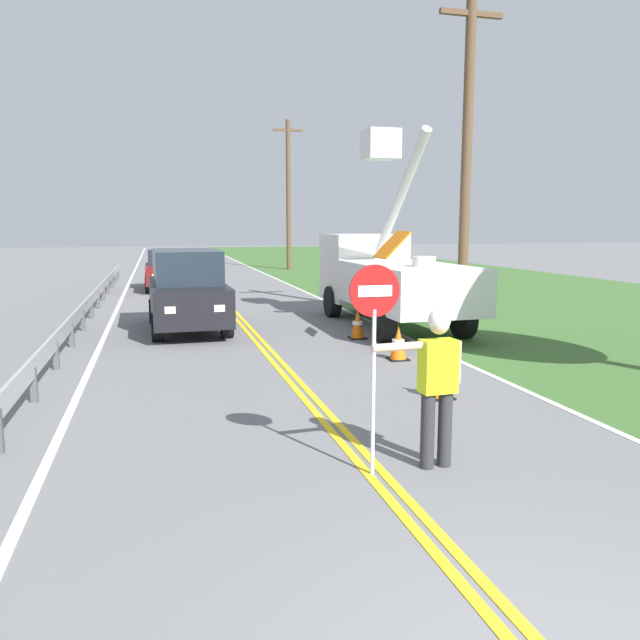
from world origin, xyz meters
TOP-DOWN VIEW (x-y plane):
  - grass_verge_right at (11.60, 20.00)m, footprint 16.00×110.00m
  - centerline_yellow_left at (-0.09, 20.00)m, footprint 0.11×110.00m
  - centerline_yellow_right at (0.09, 20.00)m, footprint 0.11×110.00m
  - edge_line_right at (3.60, 20.00)m, footprint 0.12×110.00m
  - edge_line_left at (-3.60, 20.00)m, footprint 0.12×110.00m
  - flagger_worker at (0.72, 3.87)m, footprint 1.09×0.26m
  - stop_sign_paddle at (-0.04, 3.83)m, footprint 0.56×0.04m
  - utility_bucket_truck at (3.84, 13.79)m, footprint 2.67×6.84m
  - oncoming_suv_nearest at (-1.54, 14.15)m, footprint 2.02×4.65m
  - oncoming_sedan_second at (-1.83, 24.91)m, footprint 1.96×4.13m
  - utility_pole_near at (6.02, 13.52)m, footprint 1.80×0.28m
  - utility_pole_mid at (5.64, 35.51)m, footprint 1.80×0.28m
  - traffic_cone_lead at (2.03, 6.49)m, footprint 0.40×0.40m
  - traffic_cone_mid at (2.45, 9.32)m, footprint 0.40×0.40m
  - traffic_cone_tail at (2.39, 11.84)m, footprint 0.40×0.40m
  - guardrail_left_shoulder at (-4.20, 15.87)m, footprint 0.10×32.00m

SIDE VIEW (x-z plane):
  - grass_verge_right at x=11.60m, z-range 0.00..0.01m
  - centerline_yellow_left at x=-0.09m, z-range 0.00..0.01m
  - centerline_yellow_right at x=0.09m, z-range 0.00..0.01m
  - edge_line_right at x=3.60m, z-range 0.00..0.01m
  - edge_line_left at x=-3.60m, z-range 0.00..0.01m
  - traffic_cone_lead at x=2.03m, z-range -0.01..0.69m
  - traffic_cone_mid at x=2.45m, z-range -0.01..0.69m
  - traffic_cone_tail at x=2.39m, z-range -0.01..0.69m
  - guardrail_left_shoulder at x=-4.20m, z-range 0.16..0.87m
  - oncoming_sedan_second at x=-1.83m, z-range -0.02..1.68m
  - flagger_worker at x=0.72m, z-range 0.13..1.96m
  - oncoming_suv_nearest at x=-1.54m, z-range 0.01..2.11m
  - utility_bucket_truck at x=3.84m, z-range -1.26..4.08m
  - stop_sign_paddle at x=-0.04m, z-range 0.54..2.87m
  - utility_pole_near at x=6.02m, z-range 0.19..9.04m
  - utility_pole_mid at x=5.64m, z-range 0.19..9.14m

